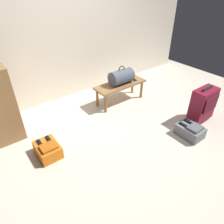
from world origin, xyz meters
TOP-DOWN VIEW (x-y plane):
  - ground_plane at (0.00, 0.00)m, footprint 6.60×6.60m
  - back_wall at (0.00, 1.60)m, footprint 6.00×0.10m
  - bench at (0.59, 0.74)m, footprint 1.00×0.36m
  - duffel_bag_slate at (0.61, 0.74)m, footprint 0.44×0.26m
  - cell_phone at (0.90, 0.72)m, footprint 0.07×0.14m
  - suitcase_upright_burgundy at (1.24, -0.57)m, footprint 0.44×0.25m
  - backpack_grey at (0.77, -0.70)m, footprint 0.28×0.38m
  - backpack_orange at (-1.09, 0.22)m, footprint 0.28×0.38m

SIDE VIEW (x-z plane):
  - ground_plane at x=0.00m, z-range 0.00..0.00m
  - backpack_grey at x=0.77m, z-range -0.01..0.20m
  - backpack_orange at x=-1.09m, z-range -0.01..0.20m
  - suitcase_upright_burgundy at x=1.24m, z-range 0.01..0.64m
  - bench at x=0.59m, z-range 0.13..0.52m
  - cell_phone at x=0.90m, z-range 0.38..0.39m
  - duffel_bag_slate at x=0.61m, z-range 0.35..0.68m
  - back_wall at x=0.00m, z-range 0.00..2.80m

